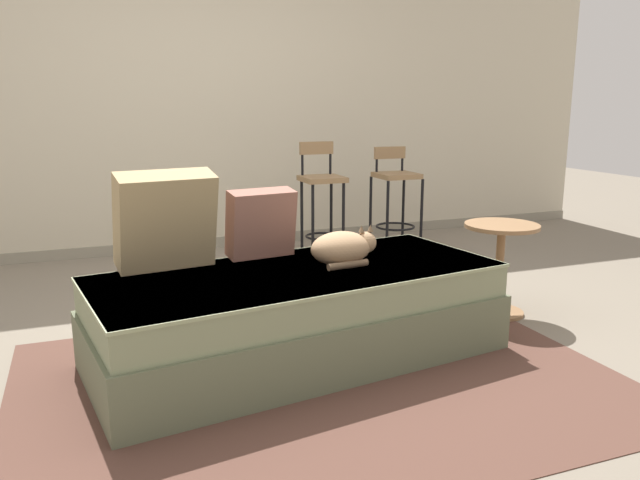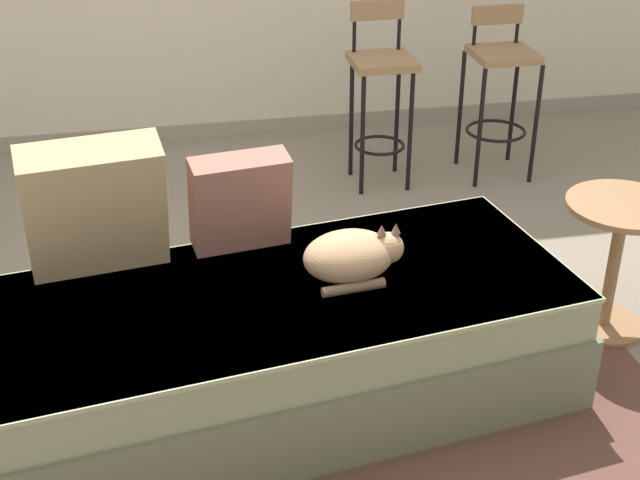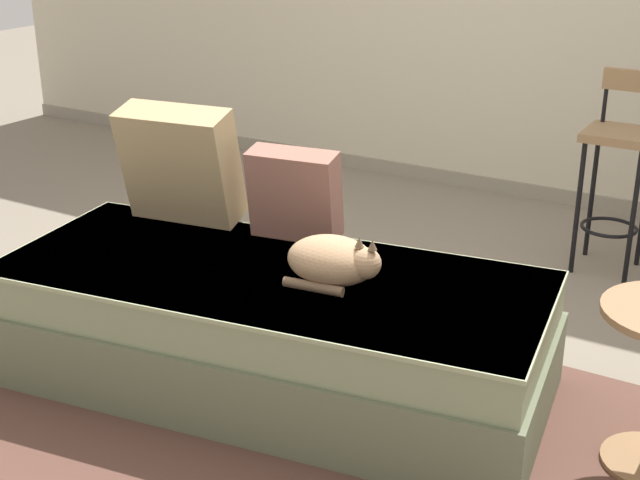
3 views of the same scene
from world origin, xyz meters
TOP-DOWN VIEW (x-y plane):
  - ground_plane at (0.00, 0.00)m, footprint 16.00×16.00m
  - wall_back_panel at (0.00, 2.25)m, footprint 8.00×0.10m
  - wall_baseboard_trim at (0.00, 2.20)m, footprint 8.00×0.02m
  - area_rug at (0.00, -0.70)m, footprint 2.73×1.97m
  - couch at (0.00, -0.40)m, footprint 2.13×1.15m
  - throw_pillow_corner at (-0.60, -0.15)m, footprint 0.50×0.33m
  - throw_pillow_middle at (-0.10, -0.08)m, footprint 0.37×0.23m
  - cat at (0.25, -0.37)m, footprint 0.37×0.28m
  - bar_stool_near_window at (0.80, 1.36)m, footprint 0.32×0.32m
  - bar_stool_by_doorway at (1.46, 1.36)m, footprint 0.34×0.34m
  - side_table at (1.35, -0.20)m, footprint 0.44×0.44m

SIDE VIEW (x-z plane):
  - ground_plane at x=0.00m, z-range 0.00..0.00m
  - area_rug at x=0.00m, z-range 0.00..0.01m
  - wall_baseboard_trim at x=0.00m, z-range 0.00..0.09m
  - couch at x=0.00m, z-range 0.00..0.46m
  - side_table at x=1.35m, z-range 0.08..0.65m
  - bar_stool_by_doorway at x=1.46m, z-range 0.08..0.99m
  - cat at x=0.25m, z-range 0.45..0.64m
  - bar_stool_near_window at x=0.80m, z-range 0.08..1.04m
  - throw_pillow_middle at x=-0.10m, z-range 0.46..0.83m
  - throw_pillow_corner at x=-0.60m, z-range 0.46..0.95m
  - wall_back_panel at x=0.00m, z-range 0.00..2.60m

